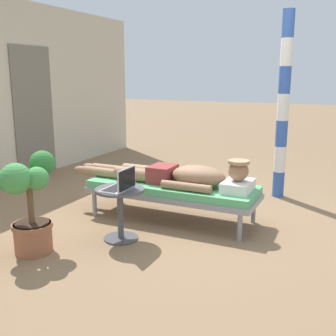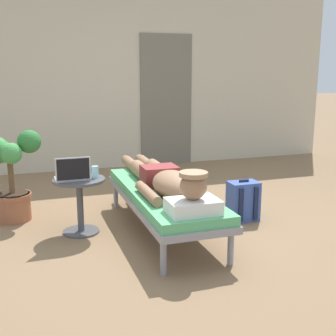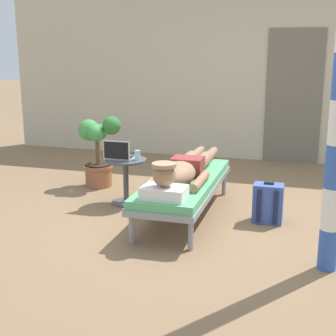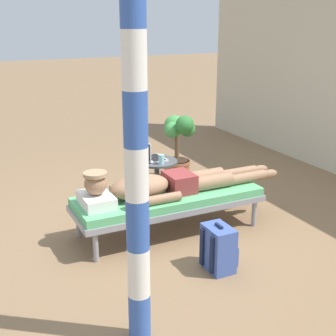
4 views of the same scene
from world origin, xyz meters
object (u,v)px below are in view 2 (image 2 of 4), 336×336
person_reclining (166,180)px  backpack (243,201)px  laptop (73,174)px  side_table (80,196)px  potted_plant (10,173)px  lounge_chair (163,196)px  drink_glass (95,172)px

person_reclining → backpack: (0.87, 0.14, -0.32)m
laptop → side_table: bearing=40.5°
person_reclining → potted_plant: (-1.35, 0.88, -0.03)m
side_table → lounge_chair: bearing=-16.1°
person_reclining → backpack: 0.94m
person_reclining → backpack: bearing=8.9°
drink_glass → laptop: bearing=-169.3°
person_reclining → drink_glass: size_ratio=19.46×
lounge_chair → backpack: bearing=3.7°
side_table → backpack: side_table is taller
drink_glass → side_table: bearing=175.6°
drink_glass → potted_plant: potted_plant is taller
laptop → potted_plant: (-0.55, 0.64, -0.09)m
lounge_chair → laptop: 0.86m
lounge_chair → person_reclining: bearing=-90.0°
lounge_chair → person_reclining: (0.00, -0.08, 0.17)m
side_table → potted_plant: 0.85m
person_reclining → potted_plant: bearing=147.0°
person_reclining → backpack: size_ratio=5.12×
backpack → potted_plant: 2.36m
person_reclining → drink_glass: bearing=154.6°
laptop → drink_glass: size_ratio=2.78×
laptop → backpack: laptop is taller
person_reclining → drink_glass: (-0.60, 0.28, 0.06)m
side_table → drink_glass: drink_glass is taller
lounge_chair → drink_glass: (-0.60, 0.20, 0.23)m
person_reclining → laptop: laptop is taller
backpack → laptop: bearing=176.3°
lounge_chair → potted_plant: (-1.35, 0.80, 0.14)m
person_reclining → side_table: person_reclining is taller
person_reclining → laptop: (-0.81, 0.24, 0.06)m
side_table → drink_glass: 0.27m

